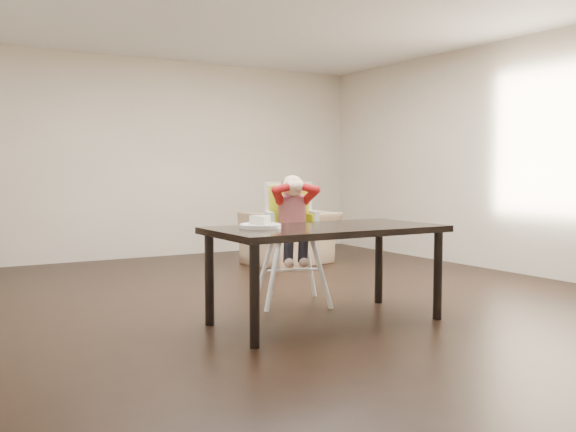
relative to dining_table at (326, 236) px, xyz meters
name	(u,v)px	position (x,y,z in m)	size (l,w,h in m)	color
ground	(293,299)	(0.24, 0.90, -0.67)	(7.00, 7.00, 0.00)	black
room_walls	(293,96)	(0.24, 0.90, 1.18)	(6.02, 7.02, 2.71)	beige
dining_table	(326,236)	(0.00, 0.00, 0.00)	(1.80, 0.90, 0.75)	black
high_chair	(292,213)	(0.14, 0.76, 0.13)	(0.60, 0.60, 1.14)	white
plate	(261,224)	(-0.50, 0.13, 0.11)	(0.39, 0.39, 0.09)	white
armchair	(290,229)	(1.38, 2.85, -0.23)	(1.02, 0.66, 0.89)	tan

